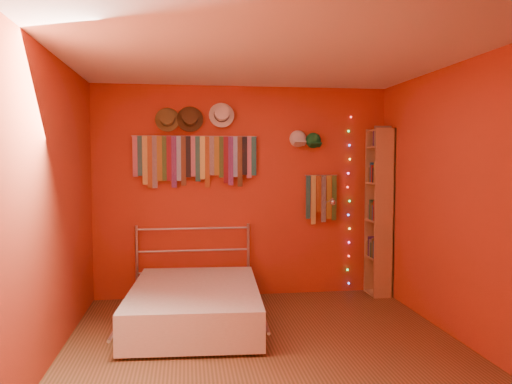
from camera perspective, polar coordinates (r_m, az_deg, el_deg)
name	(u,v)px	position (r m, az deg, el deg)	size (l,w,h in m)	color
ground	(266,349)	(4.51, 1.18, -17.46)	(3.50, 3.50, 0.00)	#513B1C
back_wall	(243,192)	(5.96, -1.49, 0.03)	(3.50, 0.02, 2.50)	maroon
right_wall	(459,202)	(4.83, 22.17, -1.09)	(0.02, 3.50, 2.50)	maroon
left_wall	(51,207)	(4.31, -22.43, -1.63)	(0.02, 3.50, 2.50)	maroon
ceiling	(267,55)	(4.30, 1.22, 15.37)	(3.50, 3.50, 0.02)	white
tie_rack	(195,158)	(5.84, -7.03, 3.90)	(1.45, 0.03, 0.61)	#AFAFB4
small_tie_rack	(321,197)	(6.08, 7.47, -0.52)	(0.40, 0.03, 0.60)	#AFAFB4
fedora_olive	(167,119)	(5.84, -10.11, 8.24)	(0.28, 0.15, 0.28)	brown
fedora_brown	(190,118)	(5.83, -7.56, 8.36)	(0.30, 0.16, 0.30)	#3F2C16
fedora_white	(222,114)	(5.85, -3.94, 8.87)	(0.30, 0.16, 0.29)	silver
cap_white	(298,139)	(6.01, 4.80, 6.06)	(0.19, 0.24, 0.19)	silver
cap_green	(313,141)	(6.05, 6.57, 5.86)	(0.18, 0.23, 0.18)	#186D2D
fairy_lights	(349,201)	(6.21, 10.57, -1.02)	(0.06, 0.02, 2.07)	#FF3333
reading_lamp	(332,202)	(5.94, 8.67, -1.16)	(0.07, 0.30, 0.09)	#AFAFB4
bookshelf	(382,211)	(6.18, 14.23, -2.12)	(0.25, 0.34, 2.00)	#A9744C
bed	(195,304)	(5.09, -6.99, -12.57)	(1.43, 1.86, 0.88)	#AFAFB4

